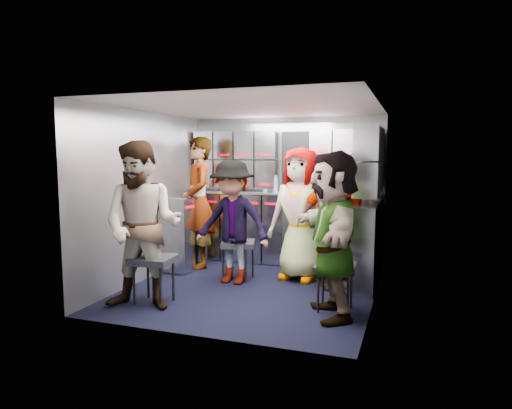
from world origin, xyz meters
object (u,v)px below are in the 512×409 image
(jump_seat_mid_right, at_px, (336,250))
(attendant_arc_e, at_px, (333,235))
(jump_seat_center, at_px, (303,242))
(jump_seat_near_right, at_px, (335,270))
(jump_seat_mid_left, at_px, (238,246))
(attendant_standing, at_px, (199,202))
(attendant_arc_c, at_px, (300,214))
(attendant_arc_d, at_px, (334,221))
(attendant_arc_a, at_px, (143,226))
(attendant_arc_b, at_px, (233,222))
(jump_seat_near_left, at_px, (153,262))

(jump_seat_mid_right, bearing_deg, attendant_arc_e, -82.38)
(jump_seat_center, xyz_separation_m, jump_seat_near_right, (0.61, -1.20, -0.02))
(jump_seat_mid_left, relative_size, attendant_arc_e, 0.31)
(jump_seat_center, xyz_separation_m, attendant_standing, (-1.49, -0.02, 0.47))
(attendant_arc_e, bearing_deg, jump_seat_mid_right, 165.02)
(attendant_arc_c, distance_m, attendant_arc_e, 1.34)
(jump_seat_center, height_order, attendant_arc_e, attendant_arc_e)
(attendant_arc_d, bearing_deg, jump_seat_near_right, -112.76)
(attendant_standing, bearing_deg, attendant_arc_d, 43.56)
(attendant_arc_e, bearing_deg, attendant_arc_c, -175.47)
(jump_seat_near_right, relative_size, attendant_standing, 0.26)
(jump_seat_mid_right, xyz_separation_m, attendant_arc_c, (-0.46, 0.03, 0.42))
(jump_seat_mid_right, xyz_separation_m, attendant_arc_d, (0.00, -0.18, 0.38))
(jump_seat_mid_right, height_order, attendant_arc_a, attendant_arc_a)
(attendant_arc_c, relative_size, attendant_arc_d, 1.05)
(jump_seat_mid_left, distance_m, attendant_arc_a, 1.50)
(attendant_arc_a, xyz_separation_m, attendant_arc_c, (1.24, 1.60, -0.03))
(jump_seat_center, relative_size, jump_seat_near_right, 1.04)
(attendant_standing, distance_m, attendant_arc_c, 1.50)
(attendant_arc_a, bearing_deg, attendant_arc_d, 28.97)
(jump_seat_mid_left, relative_size, attendant_standing, 0.28)
(attendant_arc_a, xyz_separation_m, attendant_arc_b, (0.50, 1.16, -0.10))
(jump_seat_mid_left, distance_m, jump_seat_near_right, 1.55)
(jump_seat_mid_right, xyz_separation_m, attendant_arc_e, (0.16, -1.17, 0.40))
(jump_seat_mid_left, xyz_separation_m, attendant_arc_d, (1.19, 0.05, 0.36))
(attendant_arc_a, bearing_deg, jump_seat_near_left, 79.55)
(attendant_arc_c, bearing_deg, attendant_standing, -174.43)
(attendant_arc_b, height_order, attendant_arc_e, attendant_arc_e)
(jump_seat_center, distance_m, attendant_arc_d, 0.70)
(attendant_arc_d, height_order, attendant_arc_e, attendant_arc_e)
(jump_seat_near_left, distance_m, jump_seat_mid_right, 2.20)
(attendant_arc_c, bearing_deg, attendant_arc_d, -12.72)
(jump_seat_near_right, distance_m, attendant_arc_b, 1.51)
(jump_seat_mid_right, height_order, attendant_arc_c, attendant_arc_c)
(attendant_arc_c, xyz_separation_m, attendant_arc_e, (0.61, -1.20, -0.02))
(jump_seat_mid_right, relative_size, attendant_standing, 0.26)
(jump_seat_mid_right, bearing_deg, jump_seat_near_left, -140.59)
(attendant_arc_c, relative_size, attendant_arc_e, 1.03)
(jump_seat_center, relative_size, attendant_arc_c, 0.30)
(jump_seat_near_left, height_order, jump_seat_mid_right, jump_seat_near_left)
(jump_seat_mid_right, bearing_deg, jump_seat_center, 155.57)
(attendant_arc_c, xyz_separation_m, attendant_arc_d, (0.46, -0.21, -0.04))
(jump_seat_mid_left, distance_m, attendant_arc_b, 0.37)
(jump_seat_mid_left, bearing_deg, attendant_arc_c, 19.40)
(attendant_arc_c, bearing_deg, attendant_arc_a, -116.03)
(jump_seat_mid_left, bearing_deg, jump_seat_center, 30.83)
(attendant_arc_d, bearing_deg, attendant_arc_a, -174.29)
(jump_seat_near_right, distance_m, attendant_arc_d, 0.90)
(jump_seat_mid_right, bearing_deg, jump_seat_mid_left, -169.00)
(attendant_standing, relative_size, attendant_arc_c, 1.09)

